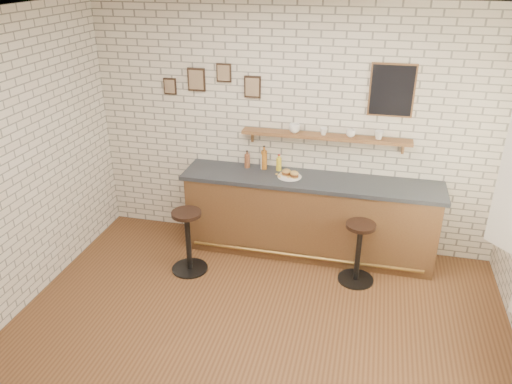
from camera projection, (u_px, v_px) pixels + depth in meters
ground at (254, 337)px, 4.92m from camera, size 5.00×5.00×0.00m
bar_counter at (309, 216)px, 6.13m from camera, size 3.10×0.65×1.01m
sandwich_plate at (290, 177)px, 5.96m from camera, size 0.28×0.28×0.01m
ciabatta_sandwich at (290, 173)px, 5.94m from camera, size 0.23×0.17×0.07m
potato_chips at (287, 176)px, 5.97m from camera, size 0.27×0.18×0.00m
bitters_bottle_brown at (247, 161)px, 6.20m from camera, size 0.07×0.07×0.22m
bitters_bottle_white at (263, 161)px, 6.15m from camera, size 0.06×0.06×0.25m
bitters_bottle_amber at (264, 160)px, 6.14m from camera, size 0.07×0.07×0.30m
condiment_bottle_yellow at (279, 164)px, 6.12m from camera, size 0.06×0.06×0.21m
bar_stool_left at (188, 239)px, 5.81m from camera, size 0.43×0.43×0.77m
bar_stool_right at (358, 251)px, 5.62m from camera, size 0.41×0.41×0.74m
wall_shelf at (325, 137)px, 5.87m from camera, size 2.00×0.18×0.18m
shelf_cup_a at (295, 128)px, 5.91m from camera, size 0.18×0.18×0.11m
shelf_cup_b at (324, 131)px, 5.85m from camera, size 0.12×0.12×0.08m
shelf_cup_c at (351, 133)px, 5.78m from camera, size 0.14×0.14×0.09m
shelf_cup_d at (379, 135)px, 5.71m from camera, size 0.11×0.11×0.10m
back_wall_decor at (314, 86)px, 5.73m from camera, size 2.96×0.02×0.56m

